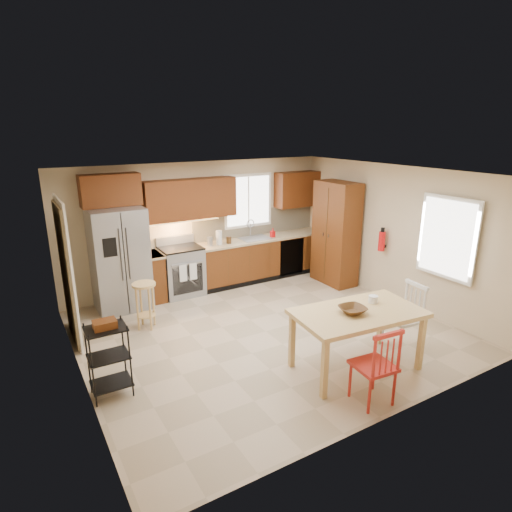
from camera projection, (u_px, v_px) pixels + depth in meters
The scene contains 33 objects.
floor at pixel (266, 331), 6.85m from camera, with size 5.50×5.50×0.00m, color tan.
ceiling at pixel (267, 174), 6.11m from camera, with size 5.50×5.00×0.02m, color silver.
wall_back at pixel (200, 225), 8.54m from camera, with size 5.50×0.02×2.50m, color #CCB793.
wall_front at pixel (394, 318), 4.43m from camera, with size 5.50×0.02×2.50m, color #CCB793.
wall_left at pixel (72, 291), 5.14m from camera, with size 0.02×5.00×2.50m, color #CCB793.
wall_right at pixel (393, 234), 7.82m from camera, with size 0.02×5.00×2.50m, color #CCB793.
refrigerator at pixel (120, 259), 7.50m from camera, with size 0.92×0.75×1.82m, color gray.
range_stove at pixel (182, 272), 8.24m from camera, with size 0.76×0.63×0.92m, color gray.
base_cabinet_narrow at pixel (154, 277), 7.99m from camera, with size 0.30×0.60×0.90m, color #5B2C10.
base_cabinet_run at pixel (262, 257), 9.15m from camera, with size 2.92×0.60×0.90m, color #5B2C10.
dishwasher at pixel (292, 257), 9.19m from camera, with size 0.60×0.02×0.78m, color black.
backsplash at pixel (256, 222), 9.18m from camera, with size 2.92×0.03×0.55m, color beige.
upper_over_fridge at pixel (110, 190), 7.31m from camera, with size 1.00×0.35×0.55m, color #592C0E.
upper_left_block at pixel (190, 199), 8.10m from camera, with size 1.80×0.35×0.75m, color #592C0E.
upper_right_block at pixel (297, 189), 9.32m from camera, with size 1.00×0.35×0.75m, color #592C0E.
window_back at pixel (248, 201), 8.94m from camera, with size 1.12×0.04×1.12m, color white.
sink at pixel (255, 240), 8.94m from camera, with size 0.62×0.46×0.16m, color gray.
undercab_glow at pixel (177, 221), 8.05m from camera, with size 1.60×0.30×0.01m, color #FFBF66.
soap_bottle at pixel (273, 233), 9.00m from camera, with size 0.09×0.09×0.19m, color red.
paper_towel at pixel (219, 238), 8.43m from camera, with size 0.12×0.12×0.28m, color silver.
canister_steel at pixel (210, 241), 8.35m from camera, with size 0.11×0.11×0.18m, color gray.
canister_wood at pixel (229, 240), 8.53m from camera, with size 0.10×0.10×0.14m, color #462A12.
pantry at pixel (336, 233), 8.71m from camera, with size 0.50×0.95×2.10m, color #5B2C10.
fire_extinguisher at pixel (382, 241), 7.93m from camera, with size 0.12×0.12×0.36m, color red.
window_right at pixel (447, 238), 6.79m from camera, with size 0.04×1.02×1.32m, color white.
doorway at pixel (66, 275), 6.30m from camera, with size 0.04×0.95×2.10m, color #8C7A59.
dining_table at pixel (356, 340), 5.71m from camera, with size 1.68×0.95×0.82m, color tan, non-canonical shape.
chair_red at pixel (374, 364), 4.98m from camera, with size 0.46×0.46×0.99m, color #AE241A, non-canonical shape.
chair_white at pixel (403, 317), 6.19m from camera, with size 0.46×0.46×0.99m, color silver, non-canonical shape.
table_bowl at pixel (352, 313), 5.54m from camera, with size 0.34×0.34×0.08m, color #462A12.
table_jar at pixel (373, 301), 5.85m from camera, with size 0.13×0.13×0.15m, color silver.
bar_stool at pixel (145, 306), 6.87m from camera, with size 0.37×0.37×0.77m, color tan, non-canonical shape.
utility_cart at pixel (109, 360), 5.11m from camera, with size 0.47×0.37×0.94m, color black, non-canonical shape.
Camera 1 is at (-3.30, -5.24, 3.16)m, focal length 30.00 mm.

